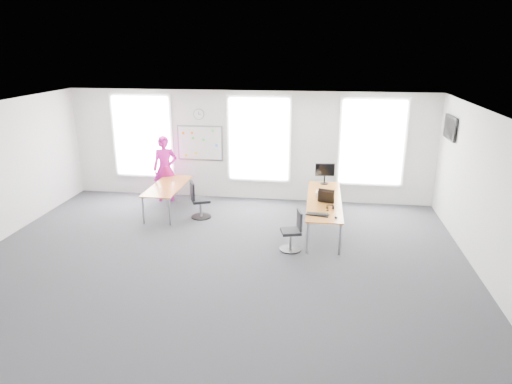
# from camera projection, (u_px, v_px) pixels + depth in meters

# --- Properties ---
(floor) EXTENTS (10.00, 10.00, 0.00)m
(floor) POSITION_uv_depth(u_px,v_px,m) (218.00, 261.00, 9.19)
(floor) COLOR #28292D
(floor) RESTS_ON ground
(ceiling) EXTENTS (10.00, 10.00, 0.00)m
(ceiling) POSITION_uv_depth(u_px,v_px,m) (214.00, 111.00, 8.27)
(ceiling) COLOR silver
(ceiling) RESTS_ON ground
(wall_back) EXTENTS (10.00, 0.00, 10.00)m
(wall_back) POSITION_uv_depth(u_px,v_px,m) (248.00, 146.00, 12.50)
(wall_back) COLOR white
(wall_back) RESTS_ON ground
(wall_front) EXTENTS (10.00, 0.00, 10.00)m
(wall_front) POSITION_uv_depth(u_px,v_px,m) (136.00, 301.00, 4.96)
(wall_front) COLOR white
(wall_front) RESTS_ON ground
(wall_right) EXTENTS (0.00, 10.00, 10.00)m
(wall_right) POSITION_uv_depth(u_px,v_px,m) (492.00, 202.00, 8.08)
(wall_right) COLOR white
(wall_right) RESTS_ON ground
(window_left) EXTENTS (1.60, 0.06, 2.20)m
(window_left) POSITION_uv_depth(u_px,v_px,m) (143.00, 136.00, 12.80)
(window_left) COLOR white
(window_left) RESTS_ON wall_back
(window_mid) EXTENTS (1.60, 0.06, 2.20)m
(window_mid) POSITION_uv_depth(u_px,v_px,m) (259.00, 139.00, 12.37)
(window_mid) COLOR white
(window_mid) RESTS_ON wall_back
(window_right) EXTENTS (1.60, 0.06, 2.20)m
(window_right) POSITION_uv_depth(u_px,v_px,m) (372.00, 142.00, 11.98)
(window_right) COLOR white
(window_right) RESTS_ON wall_back
(desk_right) EXTENTS (0.78, 2.94, 0.72)m
(desk_right) POSITION_uv_depth(u_px,v_px,m) (324.00, 201.00, 10.62)
(desk_right) COLOR #AF7823
(desk_right) RESTS_ON ground
(desk_left) EXTENTS (0.78, 1.95, 0.71)m
(desk_left) POSITION_uv_depth(u_px,v_px,m) (168.00, 188.00, 11.71)
(desk_left) COLOR #AF7823
(desk_left) RESTS_ON ground
(chair_right) EXTENTS (0.48, 0.48, 0.87)m
(chair_right) POSITION_uv_depth(u_px,v_px,m) (293.00, 233.00, 9.57)
(chair_right) COLOR black
(chair_right) RESTS_ON ground
(chair_left) EXTENTS (0.56, 0.56, 0.94)m
(chair_left) POSITION_uv_depth(u_px,v_px,m) (198.00, 202.00, 11.37)
(chair_left) COLOR black
(chair_left) RESTS_ON ground
(person) EXTENTS (0.74, 0.57, 1.81)m
(person) POSITION_uv_depth(u_px,v_px,m) (165.00, 169.00, 12.50)
(person) COLOR #BF1289
(person) RESTS_ON ground
(whiteboard) EXTENTS (1.20, 0.03, 0.90)m
(whiteboard) POSITION_uv_depth(u_px,v_px,m) (200.00, 143.00, 12.63)
(whiteboard) COLOR white
(whiteboard) RESTS_ON wall_back
(wall_clock) EXTENTS (0.30, 0.04, 0.30)m
(wall_clock) POSITION_uv_depth(u_px,v_px,m) (199.00, 114.00, 12.38)
(wall_clock) COLOR gray
(wall_clock) RESTS_ON wall_back
(tv) EXTENTS (0.06, 0.90, 0.55)m
(tv) POSITION_uv_depth(u_px,v_px,m) (450.00, 128.00, 10.66)
(tv) COLOR black
(tv) RESTS_ON wall_right
(keyboard) EXTENTS (0.50, 0.27, 0.02)m
(keyboard) POSITION_uv_depth(u_px,v_px,m) (317.00, 215.00, 9.64)
(keyboard) COLOR black
(keyboard) RESTS_ON desk_right
(mouse) EXTENTS (0.10, 0.12, 0.04)m
(mouse) POSITION_uv_depth(u_px,v_px,m) (336.00, 217.00, 9.46)
(mouse) COLOR black
(mouse) RESTS_ON desk_right
(lens_cap) EXTENTS (0.06, 0.06, 0.01)m
(lens_cap) POSITION_uv_depth(u_px,v_px,m) (327.00, 211.00, 9.89)
(lens_cap) COLOR black
(lens_cap) RESTS_ON desk_right
(headphones) EXTENTS (0.16, 0.09, 0.10)m
(headphones) POSITION_uv_depth(u_px,v_px,m) (330.00, 207.00, 9.99)
(headphones) COLOR black
(headphones) RESTS_ON desk_right
(laptop_sleeve) EXTENTS (0.39, 0.30, 0.30)m
(laptop_sleeve) POSITION_uv_depth(u_px,v_px,m) (326.00, 197.00, 10.35)
(laptop_sleeve) COLOR black
(laptop_sleeve) RESTS_ON desk_right
(paper_stack) EXTENTS (0.34, 0.26, 0.11)m
(paper_stack) POSITION_uv_depth(u_px,v_px,m) (322.00, 194.00, 10.83)
(paper_stack) COLOR #F2E3BD
(paper_stack) RESTS_ON desk_right
(monitor) EXTENTS (0.49, 0.20, 0.55)m
(monitor) POSITION_uv_depth(u_px,v_px,m) (325.00, 172.00, 11.69)
(monitor) COLOR black
(monitor) RESTS_ON desk_right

